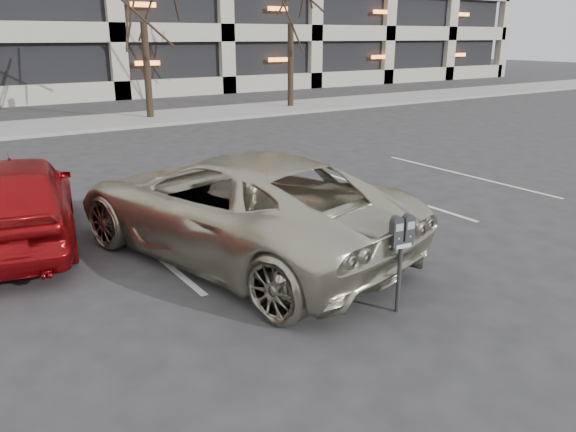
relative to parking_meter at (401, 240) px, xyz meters
name	(u,v)px	position (x,y,z in m)	size (l,w,h in m)	color
ground	(280,266)	(-0.42, 2.05, -0.96)	(140.00, 140.00, 0.00)	#28282B
sidewalk	(49,127)	(-0.42, 18.05, -0.90)	(80.00, 4.00, 0.12)	gray
stall_lines	(138,240)	(-1.82, 4.35, -0.95)	(16.90, 5.20, 0.00)	silver
parking_meter	(401,240)	(0.00, 0.00, 0.00)	(0.33, 0.16, 1.25)	black
suv_silver	(235,204)	(-0.72, 2.87, -0.14)	(4.06, 6.36, 1.64)	#BCB8A0
car_red	(14,200)	(-3.51, 5.27, -0.19)	(1.80, 4.49, 1.53)	maroon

